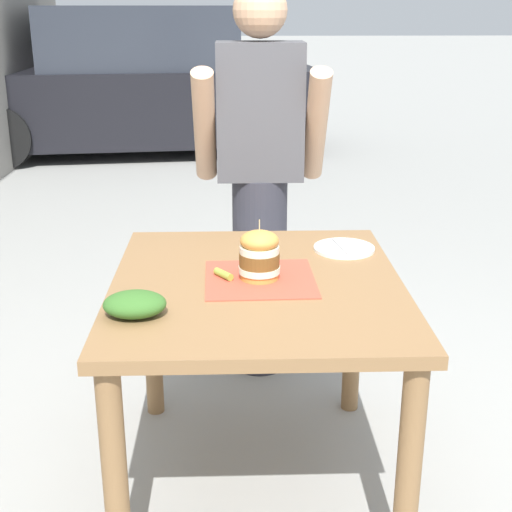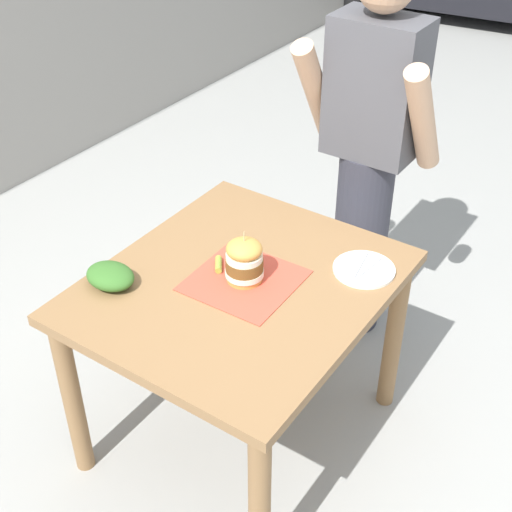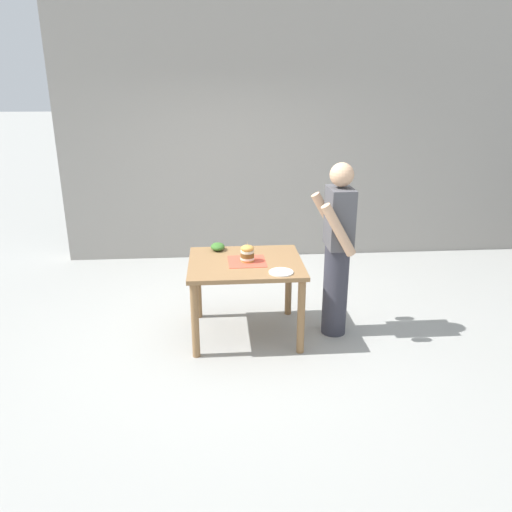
{
  "view_description": "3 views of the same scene",
  "coord_description": "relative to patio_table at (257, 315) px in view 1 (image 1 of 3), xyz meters",
  "views": [
    {
      "loc": [
        -0.07,
        -2.13,
        1.6
      ],
      "look_at": [
        0.0,
        0.1,
        0.81
      ],
      "focal_mm": 50.0,
      "sensor_mm": 36.0,
      "label": 1
    },
    {
      "loc": [
        1.14,
        -1.58,
        2.26
      ],
      "look_at": [
        0.0,
        0.1,
        0.81
      ],
      "focal_mm": 50.0,
      "sensor_mm": 36.0,
      "label": 2
    },
    {
      "loc": [
        4.43,
        -0.25,
        2.37
      ],
      "look_at": [
        0.0,
        0.1,
        0.81
      ],
      "focal_mm": 35.0,
      "sensor_mm": 36.0,
      "label": 3
    }
  ],
  "objects": [
    {
      "name": "sandwich",
      "position": [
        0.01,
        0.02,
        0.2
      ],
      "size": [
        0.13,
        0.13,
        0.2
      ],
      "color": "gold",
      "rests_on": "serving_paper"
    },
    {
      "name": "side_salad",
      "position": [
        -0.36,
        -0.26,
        0.16
      ],
      "size": [
        0.18,
        0.14,
        0.07
      ],
      "primitive_type": "ellipsoid",
      "color": "#386B28",
      "rests_on": "patio_table"
    },
    {
      "name": "serving_paper",
      "position": [
        0.01,
        0.01,
        0.12
      ],
      "size": [
        0.36,
        0.36,
        0.0
      ],
      "primitive_type": "cube",
      "rotation": [
        0.0,
        0.0,
        0.02
      ],
      "color": "#D64C38",
      "rests_on": "patio_table"
    },
    {
      "name": "ground_plane",
      "position": [
        0.0,
        0.0,
        -0.64
      ],
      "size": [
        80.0,
        80.0,
        0.0
      ],
      "primitive_type": "plane",
      "color": "#9E9E99"
    },
    {
      "name": "patio_table",
      "position": [
        0.0,
        0.0,
        0.0
      ],
      "size": [
        0.93,
        1.07,
        0.76
      ],
      "color": "olive",
      "rests_on": "ground"
    },
    {
      "name": "side_plate_with_forks",
      "position": [
        0.33,
        0.3,
        0.13
      ],
      "size": [
        0.22,
        0.22,
        0.02
      ],
      "color": "white",
      "rests_on": "patio_table"
    },
    {
      "name": "diner_across_table",
      "position": [
        0.04,
        0.87,
        0.24
      ],
      "size": [
        0.55,
        0.35,
        1.69
      ],
      "color": "#33333D",
      "rests_on": "ground"
    },
    {
      "name": "parked_car_near_curb",
      "position": [
        -1.21,
        6.2,
        0.08
      ],
      "size": [
        4.36,
        2.18,
        1.6
      ],
      "color": "black",
      "rests_on": "ground"
    },
    {
      "name": "pickle_spear",
      "position": [
        -0.11,
        0.02,
        0.14
      ],
      "size": [
        0.07,
        0.08,
        0.02
      ],
      "primitive_type": "cylinder",
      "rotation": [
        0.0,
        1.57,
        2.2
      ],
      "color": "#8EA83D",
      "rests_on": "serving_paper"
    }
  ]
}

